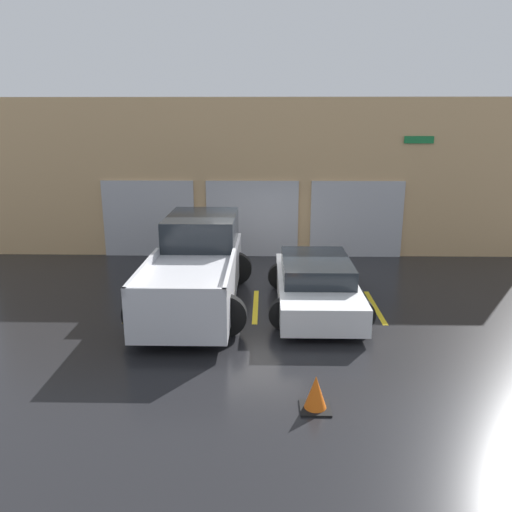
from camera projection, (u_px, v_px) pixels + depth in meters
name	position (u px, v px, depth m)	size (l,w,h in m)	color
ground_plane	(257.00, 285.00, 13.39)	(28.00, 28.00, 0.00)	black
shophouse_building	(259.00, 180.00, 15.92)	(17.81, 0.68, 4.95)	tan
pickup_truck	(197.00, 266.00, 11.95)	(2.54, 5.39, 1.92)	silver
sedan_white	(316.00, 284.00, 11.68)	(2.23, 4.26, 1.15)	white
parking_stripe_far_left	(137.00, 305.00, 11.88)	(0.12, 2.20, 0.01)	gold
parking_stripe_left	(256.00, 306.00, 11.83)	(0.12, 2.20, 0.01)	gold
parking_stripe_centre	(375.00, 307.00, 11.78)	(0.12, 2.20, 0.01)	gold
traffic_cone	(316.00, 394.00, 7.55)	(0.47, 0.47, 0.55)	black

